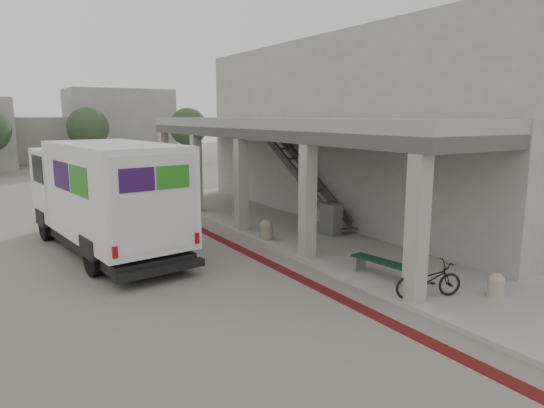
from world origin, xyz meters
TOP-DOWN VIEW (x-y plane):
  - ground at (0.00, 0.00)m, footprint 120.00×120.00m
  - bike_lane_stripe at (1.00, 2.00)m, footprint 0.35×40.00m
  - sidewalk at (4.00, 0.00)m, footprint 4.40×28.00m
  - transit_building at (6.83, 4.50)m, footprint 7.60×17.00m
  - distant_backdrop at (-2.84, 35.89)m, footprint 28.00×10.00m
  - tree_mid at (2.00, 30.00)m, footprint 3.20×3.20m
  - tree_right at (10.00, 29.00)m, footprint 3.20×3.20m
  - fedex_truck at (-2.60, 4.44)m, footprint 3.30×8.06m
  - bench at (2.60, -2.07)m, footprint 0.64×1.87m
  - bollard_near at (3.83, -4.30)m, footprint 0.36×0.36m
  - bollard_far at (2.10, 2.79)m, footprint 0.43×0.43m
  - utility_cabinet at (4.30, 2.19)m, footprint 0.57×0.70m
  - bicycle_black at (2.50, -3.55)m, footprint 1.65×1.03m

SIDE VIEW (x-z plane):
  - ground at x=0.00m, z-range 0.00..0.00m
  - bike_lane_stripe at x=1.00m, z-range 0.00..0.01m
  - sidewalk at x=4.00m, z-range 0.00..0.12m
  - bollard_near at x=3.83m, z-range 0.12..0.67m
  - bench at x=2.60m, z-range 0.21..0.64m
  - bollard_far at x=2.10m, z-range 0.12..0.77m
  - bicycle_black at x=2.50m, z-range 0.12..0.94m
  - utility_cabinet at x=4.30m, z-range 0.12..1.18m
  - fedex_truck at x=-2.60m, z-range 0.11..3.45m
  - distant_backdrop at x=-2.84m, z-range -0.55..5.95m
  - tree_mid at x=2.00m, z-range 0.78..5.58m
  - tree_right at x=10.00m, z-range 0.78..5.58m
  - transit_building at x=6.83m, z-range -0.10..6.90m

